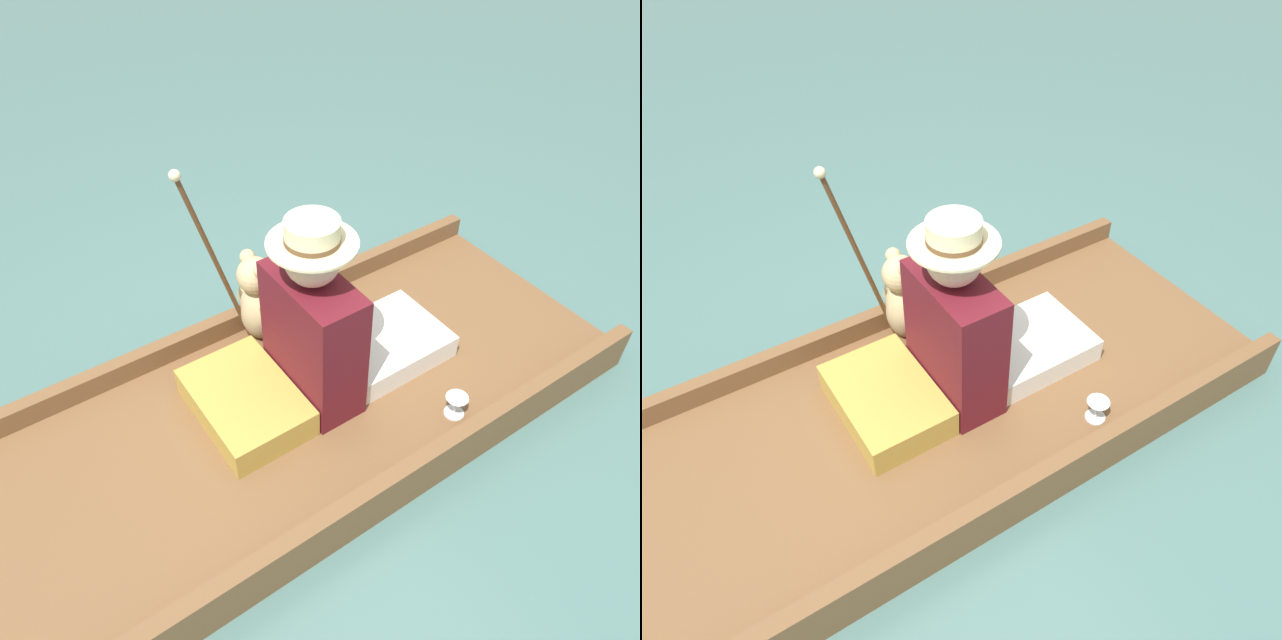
{
  "view_description": "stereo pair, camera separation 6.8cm",
  "coord_description": "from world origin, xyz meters",
  "views": [
    {
      "loc": [
        1.39,
        -0.9,
        2.06
      ],
      "look_at": [
        -0.02,
        0.08,
        0.48
      ],
      "focal_mm": 35.0,
      "sensor_mm": 36.0,
      "label": 1
    },
    {
      "loc": [
        1.43,
        -0.84,
        2.06
      ],
      "look_at": [
        -0.02,
        0.08,
        0.48
      ],
      "focal_mm": 35.0,
      "sensor_mm": 36.0,
      "label": 2
    }
  ],
  "objects": [
    {
      "name": "teddy_bear",
      "position": [
        -0.43,
        0.04,
        0.31
      ],
      "size": [
        0.31,
        0.18,
        0.44
      ],
      "color": "tan",
      "rests_on": "punt_boat"
    },
    {
      "name": "seat_cushion",
      "position": [
        -0.07,
        -0.24,
        0.17
      ],
      "size": [
        0.51,
        0.36,
        0.13
      ],
      "color": "#B7933D",
      "rests_on": "punt_boat"
    },
    {
      "name": "ground_plane",
      "position": [
        0.0,
        0.0,
        0.0
      ],
      "size": [
        16.0,
        16.0,
        0.0
      ],
      "primitive_type": "plane",
      "color": "#476B66"
    },
    {
      "name": "walking_cane",
      "position": [
        -0.46,
        -0.14,
        0.63
      ],
      "size": [
        0.04,
        0.25,
        0.9
      ],
      "color": "brown",
      "rests_on": "punt_boat"
    },
    {
      "name": "wine_glass",
      "position": [
        0.4,
        0.44,
        0.18
      ],
      "size": [
        0.09,
        0.09,
        0.1
      ],
      "color": "silver",
      "rests_on": "punt_boat"
    },
    {
      "name": "seated_person",
      "position": [
        -0.02,
        0.14,
        0.4
      ],
      "size": [
        0.43,
        0.78,
        0.82
      ],
      "rotation": [
        0.0,
        0.0,
        -0.05
      ],
      "color": "white",
      "rests_on": "punt_boat"
    },
    {
      "name": "punt_boat",
      "position": [
        0.0,
        0.0,
        0.06
      ],
      "size": [
        1.12,
        2.64,
        0.21
      ],
      "color": "brown",
      "rests_on": "ground_plane"
    }
  ]
}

